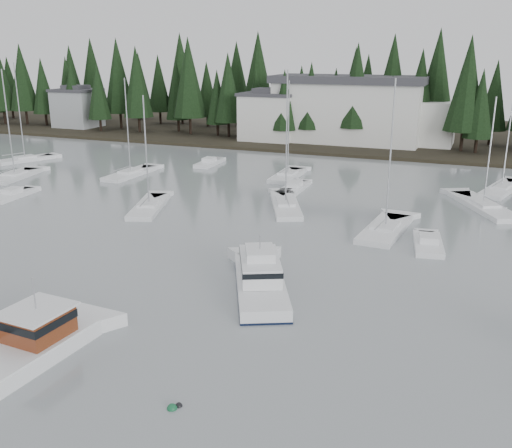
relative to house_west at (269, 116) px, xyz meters
The scene contains 22 objects.
far_shore_land 25.88m from the house_west, 45.00° to the left, with size 240.00×54.00×1.00m, color black.
conifer_treeline 19.87m from the house_west, 21.25° to the left, with size 200.00×22.00×20.00m, color black, non-canonical shape.
house_west is the anchor object (origin of this frame).
house_far_west 42.05m from the house_west, behind, with size 8.48×7.42×8.25m.
harbor_inn 15.45m from the house_west, 12.52° to the left, with size 29.50×11.50×10.90m.
lobster_boat_brown 74.53m from the house_west, 79.22° to the right, with size 5.42×10.02×4.87m.
cabin_cruiser_center 63.60m from the house_west, 69.79° to the right, with size 7.19×10.44×4.33m.
sailboat_0 32.98m from the house_west, 102.20° to the right, with size 2.70×9.27×12.72m.
sailboat_1 45.24m from the house_west, 84.90° to the right, with size 5.48×9.55×11.82m.
sailboat_3 43.53m from the house_west, 116.93° to the right, with size 4.52×8.73×13.81m.
sailboat_4 42.74m from the house_west, 66.96° to the right, with size 6.56×10.56×14.18m.
sailboat_5 44.05m from the house_west, 31.84° to the right, with size 5.23×10.58×13.05m.
sailboat_7 47.94m from the house_west, 42.07° to the right, with size 7.56×10.96×11.69m.
sailboat_9 39.88m from the house_west, 132.30° to the right, with size 5.35×8.56×14.34m.
sailboat_10 51.79m from the house_west, 57.75° to the right, with size 3.75×9.38×13.78m.
sailboat_11 28.64m from the house_west, 64.42° to the right, with size 3.11×8.52×12.46m.
runabout_0 48.23m from the house_west, 104.99° to the right, with size 2.74×6.13×1.42m.
runabout_1 56.24m from the house_west, 55.84° to the right, with size 3.10×6.07×1.42m.
runabout_3 22.25m from the house_west, 91.83° to the right, with size 2.47×6.19×1.42m.
runabout_4 35.47m from the house_west, 64.56° to the right, with size 2.33×6.78×1.42m.
mooring_buoy_green 77.12m from the house_west, 72.51° to the right, with size 0.47×0.47×0.47m, color #145933.
mooring_buoy_dark 76.90m from the house_west, 72.31° to the right, with size 0.33×0.33×0.33m, color black.
Camera 1 is at (16.89, -13.44, 15.43)m, focal length 40.00 mm.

